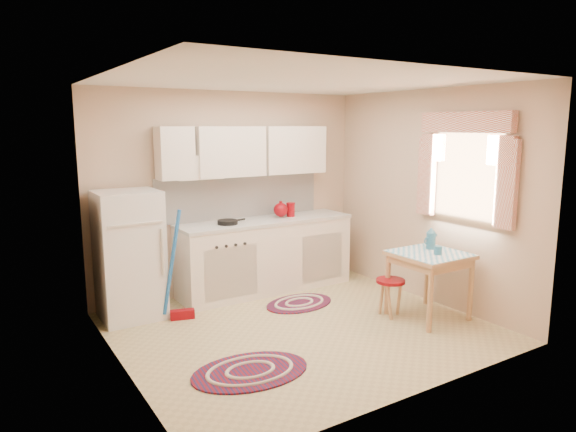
% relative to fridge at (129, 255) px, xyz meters
% --- Properties ---
extents(room_shell, '(3.64, 3.60, 2.52)m').
position_rel_fridge_xyz_m(room_shell, '(1.55, -1.01, 0.90)').
color(room_shell, tan).
rests_on(room_shell, ground).
extents(fridge, '(0.65, 0.60, 1.40)m').
position_rel_fridge_xyz_m(fridge, '(0.00, 0.00, 0.00)').
color(fridge, white).
rests_on(fridge, ground).
extents(broom, '(0.30, 0.19, 1.20)m').
position_rel_fridge_xyz_m(broom, '(0.45, -0.35, -0.10)').
color(broom, blue).
rests_on(broom, ground).
extents(base_cabinets, '(2.25, 0.60, 0.88)m').
position_rel_fridge_xyz_m(base_cabinets, '(1.72, 0.05, -0.26)').
color(base_cabinets, white).
rests_on(base_cabinets, ground).
extents(countertop, '(2.27, 0.62, 0.04)m').
position_rel_fridge_xyz_m(countertop, '(1.72, 0.05, 0.20)').
color(countertop, beige).
rests_on(countertop, base_cabinets).
extents(frying_pan, '(0.29, 0.29, 0.05)m').
position_rel_fridge_xyz_m(frying_pan, '(1.18, 0.00, 0.24)').
color(frying_pan, black).
rests_on(frying_pan, countertop).
extents(red_kettle, '(0.20, 0.19, 0.20)m').
position_rel_fridge_xyz_m(red_kettle, '(1.95, 0.05, 0.32)').
color(red_kettle, maroon).
rests_on(red_kettle, countertop).
extents(red_canister, '(0.11, 0.11, 0.16)m').
position_rel_fridge_xyz_m(red_canister, '(2.10, 0.05, 0.30)').
color(red_canister, maroon).
rests_on(red_canister, countertop).
extents(table, '(0.72, 0.72, 0.72)m').
position_rel_fridge_xyz_m(table, '(2.75, -1.73, -0.34)').
color(table, tan).
rests_on(table, ground).
extents(stool, '(0.38, 0.38, 0.42)m').
position_rel_fridge_xyz_m(stool, '(2.42, -1.49, -0.49)').
color(stool, maroon).
rests_on(stool, ground).
extents(coffee_pot, '(0.13, 0.11, 0.25)m').
position_rel_fridge_xyz_m(coffee_pot, '(2.89, -1.61, 0.15)').
color(coffee_pot, teal).
rests_on(coffee_pot, table).
extents(mug, '(0.11, 0.11, 0.10)m').
position_rel_fridge_xyz_m(mug, '(2.76, -1.83, 0.07)').
color(mug, teal).
rests_on(mug, table).
extents(rug_center, '(0.91, 0.66, 0.02)m').
position_rel_fridge_xyz_m(rug_center, '(1.79, -0.63, -0.69)').
color(rug_center, maroon).
rests_on(rug_center, ground).
extents(rug_left, '(1.10, 0.80, 0.02)m').
position_rel_fridge_xyz_m(rug_left, '(0.49, -1.84, -0.69)').
color(rug_left, maroon).
rests_on(rug_left, ground).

